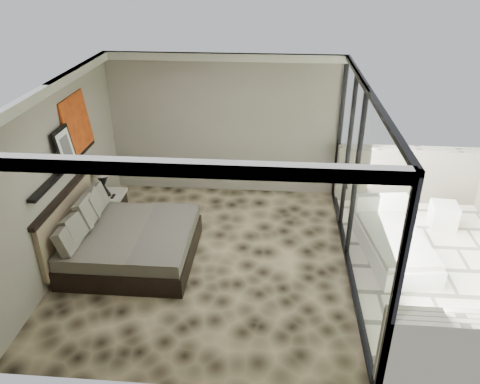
# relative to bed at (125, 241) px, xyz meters

# --- Properties ---
(floor) EXTENTS (5.00, 5.00, 0.00)m
(floor) POSITION_rel_bed_xyz_m (1.31, 0.09, -0.33)
(floor) COLOR black
(floor) RESTS_ON ground
(ceiling) EXTENTS (4.50, 5.00, 0.02)m
(ceiling) POSITION_rel_bed_xyz_m (1.31, 0.09, 2.46)
(ceiling) COLOR silver
(ceiling) RESTS_ON back_wall
(back_wall) EXTENTS (4.50, 0.02, 2.80)m
(back_wall) POSITION_rel_bed_xyz_m (1.31, 2.58, 1.07)
(back_wall) COLOR gray
(back_wall) RESTS_ON floor
(left_wall) EXTENTS (0.02, 5.00, 2.80)m
(left_wall) POSITION_rel_bed_xyz_m (-0.93, 0.09, 1.07)
(left_wall) COLOR gray
(left_wall) RESTS_ON floor
(glass_wall) EXTENTS (0.08, 5.00, 2.80)m
(glass_wall) POSITION_rel_bed_xyz_m (3.56, 0.09, 1.07)
(glass_wall) COLOR white
(glass_wall) RESTS_ON floor
(terrace_slab) EXTENTS (3.00, 5.00, 0.12)m
(terrace_slab) POSITION_rel_bed_xyz_m (5.06, 0.09, -0.39)
(terrace_slab) COLOR silver
(terrace_slab) RESTS_ON ground
(picture_ledge) EXTENTS (0.12, 2.20, 0.05)m
(picture_ledge) POSITION_rel_bed_xyz_m (-0.87, 0.19, 1.17)
(picture_ledge) COLOR black
(picture_ledge) RESTS_ON left_wall
(bed) EXTENTS (2.01, 1.95, 1.11)m
(bed) POSITION_rel_bed_xyz_m (0.00, 0.00, 0.00)
(bed) COLOR black
(bed) RESTS_ON floor
(nightstand) EXTENTS (0.66, 0.66, 0.55)m
(nightstand) POSITION_rel_bed_xyz_m (-0.67, 1.22, -0.05)
(nightstand) COLOR black
(nightstand) RESTS_ON floor
(table_lamp) EXTENTS (0.38, 0.38, 0.69)m
(table_lamp) POSITION_rel_bed_xyz_m (-0.70, 1.16, 0.63)
(table_lamp) COLOR black
(table_lamp) RESTS_ON nightstand
(abstract_canvas) EXTENTS (0.13, 0.90, 0.90)m
(abstract_canvas) POSITION_rel_bed_xyz_m (-0.88, 0.88, 1.65)
(abstract_canvas) COLOR #A71A0E
(abstract_canvas) RESTS_ON picture_ledge
(framed_print) EXTENTS (0.11, 0.50, 0.60)m
(framed_print) POSITION_rel_bed_xyz_m (-0.83, 0.22, 1.50)
(framed_print) COLOR black
(framed_print) RESTS_ON picture_ledge
(ottoman) EXTENTS (0.48, 0.48, 0.44)m
(ottoman) POSITION_rel_bed_xyz_m (5.39, 1.45, -0.11)
(ottoman) COLOR silver
(ottoman) RESTS_ON terrace_slab
(lounger) EXTENTS (1.13, 1.90, 0.70)m
(lounger) POSITION_rel_bed_xyz_m (4.31, 0.46, -0.11)
(lounger) COLOR white
(lounger) RESTS_ON terrace_slab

